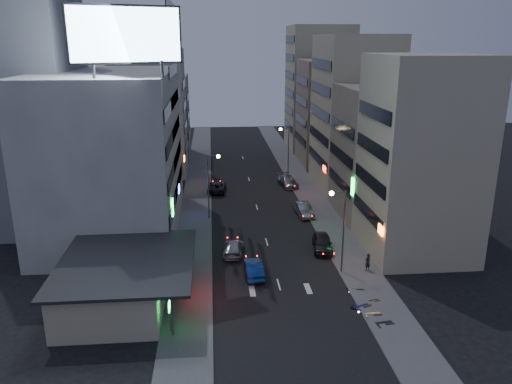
{
  "coord_description": "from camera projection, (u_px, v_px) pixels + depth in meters",
  "views": [
    {
      "loc": [
        -5.7,
        -36.44,
        21.27
      ],
      "look_at": [
        -0.97,
        16.35,
        5.06
      ],
      "focal_mm": 35.0,
      "sensor_mm": 36.0,
      "label": 1
    }
  ],
  "objects": [
    {
      "name": "street_lamp_left",
      "position": [
        211.0,
        177.0,
        60.3
      ],
      "size": [
        1.6,
        0.44,
        8.02
      ],
      "color": "#595B60",
      "rests_on": "sidewalk_left"
    },
    {
      "name": "scooter_silver_a",
      "position": [
        380.0,
        306.0,
        40.24
      ],
      "size": [
        0.68,
        1.93,
        1.17
      ],
      "primitive_type": null,
      "rotation": [
        0.0,
        0.0,
        1.59
      ],
      "color": "silver",
      "rests_on": "sidewalk_right"
    },
    {
      "name": "grey_tower",
      "position": [
        30.0,
        79.0,
        56.13
      ],
      "size": [
        10.0,
        14.0,
        34.0
      ],
      "primitive_type": "cube",
      "color": "slate",
      "rests_on": "ground"
    },
    {
      "name": "parked_car_right_mid",
      "position": [
        304.0,
        209.0,
        62.94
      ],
      "size": [
        2.13,
        4.94,
        1.58
      ],
      "primitive_type": "imported",
      "rotation": [
        0.0,
        0.0,
        0.1
      ],
      "color": "#979A9F",
      "rests_on": "ground"
    },
    {
      "name": "scooter_silver_b",
      "position": [
        362.0,
        282.0,
        44.29
      ],
      "size": [
        0.66,
        1.76,
        1.06
      ],
      "primitive_type": null,
      "rotation": [
        0.0,
        0.0,
        1.53
      ],
      "color": "#93969A",
      "rests_on": "sidewalk_right"
    },
    {
      "name": "road_car_blue",
      "position": [
        254.0,
        269.0,
        46.7
      ],
      "size": [
        1.7,
        4.55,
        1.48
      ],
      "primitive_type": "imported",
      "rotation": [
        0.0,
        0.0,
        3.17
      ],
      "color": "navy",
      "rests_on": "ground"
    },
    {
      "name": "white_building",
      "position": [
        112.0,
        153.0,
        56.38
      ],
      "size": [
        14.0,
        24.0,
        18.0
      ],
      "primitive_type": "cube",
      "color": "beige",
      "rests_on": "ground"
    },
    {
      "name": "food_court",
      "position": [
        117.0,
        281.0,
        41.56
      ],
      "size": [
        11.0,
        13.0,
        3.88
      ],
      "color": "#B4A88D",
      "rests_on": "ground"
    },
    {
      "name": "person",
      "position": [
        368.0,
        262.0,
        47.53
      ],
      "size": [
        0.76,
        0.67,
        1.74
      ],
      "primitive_type": "imported",
      "rotation": [
        0.0,
        0.0,
        3.64
      ],
      "color": "black",
      "rests_on": "sidewalk_right"
    },
    {
      "name": "far_left_a",
      "position": [
        150.0,
        113.0,
        80.03
      ],
      "size": [
        11.0,
        10.0,
        20.0
      ],
      "primitive_type": "cube",
      "color": "beige",
      "rests_on": "ground"
    },
    {
      "name": "shophouse_mid",
      "position": [
        385.0,
        152.0,
        61.36
      ],
      "size": [
        11.0,
        12.0,
        16.0
      ],
      "primitive_type": "cube",
      "color": "gray",
      "rests_on": "ground"
    },
    {
      "name": "scooter_blue",
      "position": [
        367.0,
        296.0,
        41.66
      ],
      "size": [
        1.46,
        2.16,
        1.26
      ],
      "primitive_type": null,
      "rotation": [
        0.0,
        0.0,
        1.99
      ],
      "color": "navy",
      "rests_on": "sidewalk_right"
    },
    {
      "name": "shophouse_near",
      "position": [
        420.0,
        158.0,
        49.78
      ],
      "size": [
        10.0,
        11.0,
        20.0
      ],
      "primitive_type": "cube",
      "color": "#B4A88D",
      "rests_on": "ground"
    },
    {
      "name": "street_lamp_right_near",
      "position": [
        340.0,
        219.0,
        46.07
      ],
      "size": [
        1.6,
        0.44,
        8.02
      ],
      "color": "#595B60",
      "rests_on": "sidewalk_right"
    },
    {
      "name": "sidewalk_left",
      "position": [
        197.0,
        199.0,
        69.29
      ],
      "size": [
        4.0,
        120.0,
        0.12
      ],
      "primitive_type": "cube",
      "color": "#4C4C4F",
      "rests_on": "ground"
    },
    {
      "name": "shophouse_far",
      "position": [
        353.0,
        113.0,
        72.82
      ],
      "size": [
        10.0,
        14.0,
        22.0
      ],
      "primitive_type": "cube",
      "color": "#B4A88D",
      "rests_on": "ground"
    },
    {
      "name": "far_right_a",
      "position": [
        332.0,
        113.0,
        87.73
      ],
      "size": [
        11.0,
        12.0,
        18.0
      ],
      "primitive_type": "cube",
      "color": "gray",
      "rests_on": "ground"
    },
    {
      "name": "ground",
      "position": [
        285.0,
        307.0,
        41.42
      ],
      "size": [
        180.0,
        180.0,
        0.0
      ],
      "primitive_type": "plane",
      "color": "black",
      "rests_on": "ground"
    },
    {
      "name": "parked_car_left",
      "position": [
        217.0,
        187.0,
        72.79
      ],
      "size": [
        2.91,
        5.45,
        1.46
      ],
      "primitive_type": "imported",
      "rotation": [
        0.0,
        0.0,
        3.04
      ],
      "color": "#2A282E",
      "rests_on": "ground"
    },
    {
      "name": "parked_car_right_near",
      "position": [
        322.0,
        243.0,
        52.44
      ],
      "size": [
        2.53,
        5.02,
        1.64
      ],
      "primitive_type": "imported",
      "rotation": [
        0.0,
        0.0,
        -0.13
      ],
      "color": "#29282E",
      "rests_on": "ground"
    },
    {
      "name": "sidewalk_right",
      "position": [
        310.0,
        196.0,
        70.66
      ],
      "size": [
        4.0,
        120.0,
        0.12
      ],
      "primitive_type": "cube",
      "color": "#4C4C4F",
      "rests_on": "ground"
    },
    {
      "name": "billboard",
      "position": [
        125.0,
        35.0,
        43.47
      ],
      "size": [
        9.52,
        3.75,
        6.2
      ],
      "rotation": [
        0.0,
        0.0,
        0.35
      ],
      "color": "#595B60",
      "rests_on": "white_building"
    },
    {
      "name": "far_left_b",
      "position": [
        156.0,
        117.0,
        93.1
      ],
      "size": [
        12.0,
        10.0,
        15.0
      ],
      "primitive_type": "cube",
      "color": "slate",
      "rests_on": "ground"
    },
    {
      "name": "road_car_silver",
      "position": [
        234.0,
        248.0,
        51.53
      ],
      "size": [
        2.49,
        4.91,
        1.37
      ],
      "primitive_type": "imported",
      "rotation": [
        0.0,
        0.0,
        3.02
      ],
      "color": "#A2A6AB",
      "rests_on": "ground"
    },
    {
      "name": "street_lamp_right_far",
      "position": [
        286.0,
        145.0,
        78.45
      ],
      "size": [
        1.6,
        0.44,
        8.02
      ],
      "color": "#595B60",
      "rests_on": "sidewalk_right"
    },
    {
      "name": "scooter_black_b",
      "position": [
        378.0,
        293.0,
        42.41
      ],
      "size": [
        0.94,
        1.7,
        0.99
      ],
      "primitive_type": null,
      "rotation": [
        0.0,
        0.0,
        1.83
      ],
      "color": "black",
      "rests_on": "sidewalk_right"
    },
    {
      "name": "far_right_b",
      "position": [
        319.0,
        88.0,
        100.23
      ],
      "size": [
        12.0,
        12.0,
        24.0
      ],
      "primitive_type": "cube",
      "color": "#B4A88D",
      "rests_on": "ground"
    },
    {
      "name": "scooter_black_a",
      "position": [
        392.0,
        314.0,
        39.04
      ],
      "size": [
        0.94,
        2.1,
        1.24
      ],
      "primitive_type": null,
      "rotation": [
        0.0,
        0.0,
        1.7
      ],
      "color": "black",
      "rests_on": "sidewalk_right"
    },
    {
      "name": "parked_car_right_far",
      "position": [
        288.0,
        181.0,
        75.38
      ],
      "size": [
        2.86,
        5.59,
        1.55
      ],
      "primitive_type": "imported",
      "rotation": [
        0.0,
        0.0,
        0.13
      ],
      "color": "gray",
      "rests_on": "ground"
    }
  ]
}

